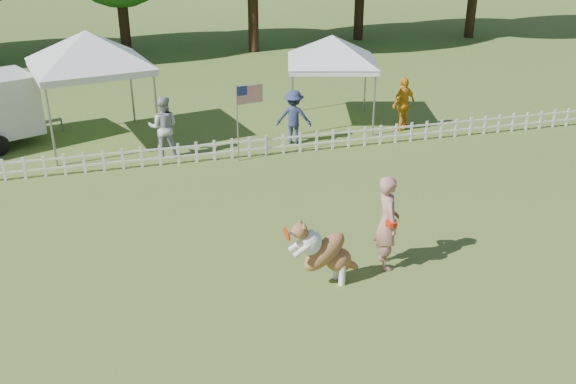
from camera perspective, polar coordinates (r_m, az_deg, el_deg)
The scene contains 11 objects.
ground at distance 12.32m, azimuth 4.70°, elevation -8.12°, with size 120.00×120.00×0.00m, color #3E5F1E.
picket_fence at distance 18.26m, azimuth -2.69°, elevation 4.09°, with size 22.00×0.08×0.60m, color white, non-canonical shape.
handler at distance 12.56m, azimuth 8.82°, elevation -2.66°, with size 0.70×0.46×1.92m, color #A67064.
dog at distance 11.92m, azimuth 3.36°, elevation -5.33°, with size 1.37×0.46×1.41m, color brown, non-canonical shape.
frisbee_on_turf at distance 12.81m, azimuth 4.78°, elevation -6.72°, with size 0.23×0.23×0.02m, color red.
canopy_tent_left at distance 19.83m, azimuth -16.95°, elevation 8.73°, with size 3.16×3.16×3.26m, color silver, non-canonical shape.
canopy_tent_right at distance 20.88m, azimuth 3.86°, elevation 9.81°, with size 2.71×2.71×2.80m, color silver, non-canonical shape.
flag_pole at distance 17.69m, azimuth -4.51°, elevation 6.05°, with size 0.83×0.09×2.17m, color gray, non-canonical shape.
spectator_a at distance 18.39m, azimuth -11.01°, elevation 5.70°, with size 0.85×0.66×1.75m, color #A7A7AC.
spectator_b at distance 19.15m, azimuth 0.51°, elevation 6.68°, with size 1.05×0.60×1.62m, color navy.
spectator_c at distance 20.64m, azimuth 10.22°, elevation 7.72°, with size 0.99×0.41×1.70m, color orange.
Camera 1 is at (-3.71, -9.74, 6.58)m, focal length 40.00 mm.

